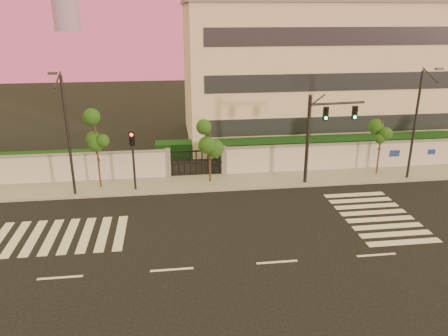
% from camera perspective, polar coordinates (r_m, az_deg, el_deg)
% --- Properties ---
extents(ground, '(120.00, 120.00, 0.00)m').
position_cam_1_polar(ground, '(21.47, 6.94, -12.11)').
color(ground, black).
rests_on(ground, ground).
extents(sidewalk, '(60.00, 3.00, 0.15)m').
position_cam_1_polar(sidewalk, '(30.65, 2.20, -1.73)').
color(sidewalk, gray).
rests_on(sidewalk, ground).
extents(perimeter_wall, '(60.00, 0.36, 2.20)m').
position_cam_1_polar(perimeter_wall, '(31.71, 1.96, 0.93)').
color(perimeter_wall, '#B7B9BE').
rests_on(perimeter_wall, ground).
extents(hedge_row, '(41.00, 4.25, 1.80)m').
position_cam_1_polar(hedge_row, '(34.53, 2.96, 2.06)').
color(hedge_row, '#0F3516').
rests_on(hedge_row, ground).
extents(institutional_building, '(24.40, 12.40, 12.25)m').
position_cam_1_polar(institutional_building, '(42.27, 12.04, 12.34)').
color(institutional_building, beige).
rests_on(institutional_building, ground).
extents(road_markings, '(57.00, 7.62, 0.02)m').
position_cam_1_polar(road_markings, '(24.38, 1.14, -7.80)').
color(road_markings, silver).
rests_on(road_markings, ground).
extents(street_tree_c, '(1.45, 1.15, 5.41)m').
position_cam_1_polar(street_tree_c, '(29.47, -16.41, 4.57)').
color(street_tree_c, '#382314').
rests_on(street_tree_c, ground).
extents(street_tree_d, '(1.59, 1.26, 4.29)m').
position_cam_1_polar(street_tree_d, '(29.51, -1.85, 3.75)').
color(street_tree_d, '#382314').
rests_on(street_tree_d, ground).
extents(street_tree_e, '(1.44, 1.15, 4.15)m').
position_cam_1_polar(street_tree_e, '(32.98, 19.85, 4.10)').
color(street_tree_e, '#382314').
rests_on(street_tree_e, ground).
extents(traffic_signal_main, '(3.93, 0.51, 6.21)m').
position_cam_1_polar(traffic_signal_main, '(29.90, 12.39, 5.02)').
color(traffic_signal_main, black).
rests_on(traffic_signal_main, ground).
extents(traffic_signal_secondary, '(0.33, 0.33, 4.23)m').
position_cam_1_polar(traffic_signal_secondary, '(28.79, -11.81, 1.93)').
color(traffic_signal_secondary, black).
rests_on(traffic_signal_secondary, ground).
extents(streetlight_west, '(0.49, 1.96, 8.16)m').
position_cam_1_polar(streetlight_west, '(28.51, -19.85, 4.61)').
color(streetlight_west, black).
rests_on(streetlight_west, ground).
extents(streetlight_east, '(0.48, 1.93, 8.03)m').
position_cam_1_polar(streetlight_east, '(32.46, 23.87, 5.69)').
color(streetlight_east, black).
rests_on(streetlight_east, ground).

